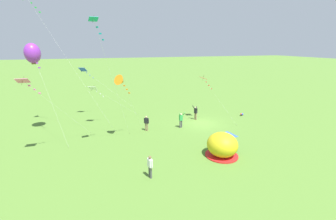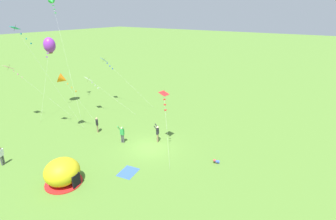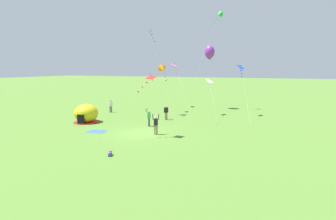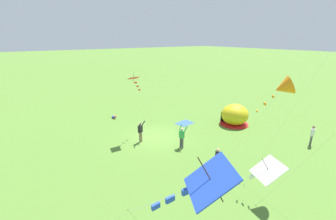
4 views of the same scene
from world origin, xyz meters
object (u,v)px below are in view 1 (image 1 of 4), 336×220
(person_with_toddler, at_px, (146,123))
(kite_purple, at_px, (32,53))
(kite_red, at_px, (205,80))
(person_far_back, at_px, (181,119))
(kite_blue, at_px, (85,71))
(person_watching_sky, at_px, (150,166))
(person_near_tent, at_px, (196,112))
(popup_tent, at_px, (222,145))
(kite_white, at_px, (95,90))
(kite_pink, at_px, (26,83))
(kite_orange, at_px, (121,81))
(kite_teal, at_px, (97,27))
(toddler_crawling, at_px, (242,114))

(person_with_toddler, bearing_deg, kite_purple, 77.09)
(kite_red, bearing_deg, person_far_back, 117.46)
(kite_blue, bearing_deg, person_watching_sky, -165.22)
(kite_red, bearing_deg, person_near_tent, 79.67)
(popup_tent, xyz_separation_m, kite_purple, (10.20, 15.52, 7.44))
(popup_tent, bearing_deg, kite_white, 40.89)
(person_far_back, distance_m, kite_blue, 13.80)
(kite_pink, bearing_deg, person_near_tent, -73.97)
(kite_purple, height_order, kite_orange, kite_purple)
(popup_tent, height_order, kite_blue, kite_blue)
(kite_white, relative_size, kite_orange, 0.94)
(person_near_tent, distance_m, kite_purple, 18.95)
(popup_tent, relative_size, kite_red, 0.49)
(popup_tent, distance_m, kite_white, 15.74)
(kite_teal, bearing_deg, kite_white, 4.70)
(toddler_crawling, bearing_deg, kite_white, 82.89)
(toddler_crawling, xyz_separation_m, person_watching_sky, (-10.67, 15.24, 0.79))
(kite_orange, height_order, kite_blue, kite_blue)
(toddler_crawling, xyz_separation_m, kite_purple, (0.89, 24.11, 8.26))
(kite_white, bearing_deg, person_near_tent, -99.33)
(kite_teal, height_order, kite_orange, kite_teal)
(kite_orange, bearing_deg, toddler_crawling, -78.97)
(popup_tent, xyz_separation_m, person_far_back, (7.51, 0.91, 0.00))
(popup_tent, bearing_deg, person_near_tent, -11.14)
(kite_pink, relative_size, kite_blue, 0.95)
(person_far_back, height_order, kite_white, kite_white)
(kite_teal, distance_m, kite_blue, 12.69)
(person_with_toddler, height_order, kite_orange, kite_orange)
(person_near_tent, relative_size, kite_white, 0.31)
(kite_pink, xyz_separation_m, kite_orange, (1.37, -7.52, -0.38))
(popup_tent, xyz_separation_m, kite_orange, (6.17, 7.56, 4.94))
(person_near_tent, bearing_deg, kite_red, -100.33)
(kite_purple, relative_size, kite_orange, 1.43)
(kite_pink, bearing_deg, kite_blue, -20.66)
(toddler_crawling, relative_size, kite_pink, 0.08)
(person_with_toddler, distance_m, kite_red, 8.98)
(person_near_tent, relative_size, kite_red, 0.33)
(person_watching_sky, height_order, person_with_toddler, same)
(toddler_crawling, xyz_separation_m, person_near_tent, (0.36, 6.68, 0.82))
(kite_purple, bearing_deg, toddler_crawling, -92.12)
(kite_white, bearing_deg, kite_purple, 104.80)
(person_far_back, height_order, kite_teal, kite_teal)
(person_far_back, xyz_separation_m, kite_teal, (-3.84, 8.51, 9.51))
(toddler_crawling, xyz_separation_m, kite_orange, (-3.15, 16.15, 5.76))
(person_far_back, relative_size, kite_orange, 0.29)
(popup_tent, distance_m, kite_purple, 20.01)
(person_far_back, bearing_deg, kite_pink, 100.86)
(kite_teal, xyz_separation_m, kite_orange, (2.50, -1.86, -4.57))
(kite_pink, bearing_deg, person_with_toddler, -73.68)
(kite_orange, bearing_deg, kite_white, 24.71)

